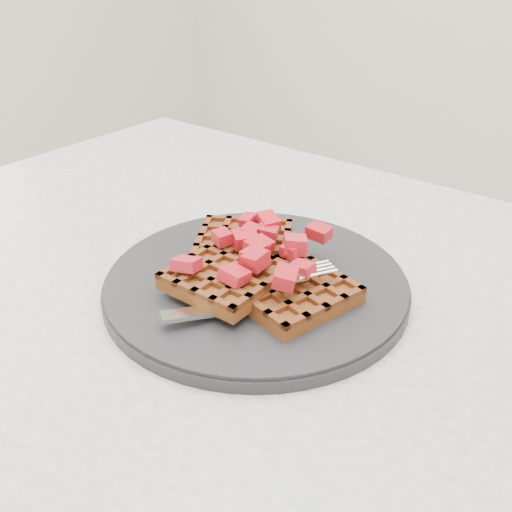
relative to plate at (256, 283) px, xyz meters
The scene contains 5 objects.
table 0.14m from the plate, 11.89° to the right, with size 1.20×0.80×0.75m.
plate is the anchor object (origin of this frame).
waffles 0.02m from the plate, 87.49° to the right, with size 0.23×0.19×0.03m.
strawberry_pile 0.05m from the plate, 56.31° to the left, with size 0.15×0.15×0.02m, color #9C0816, non-canonical shape.
fork 0.06m from the plate, 44.61° to the right, with size 0.02×0.18×0.02m, color silver, non-canonical shape.
Camera 1 is at (0.25, -0.38, 1.07)m, focal length 40.00 mm.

